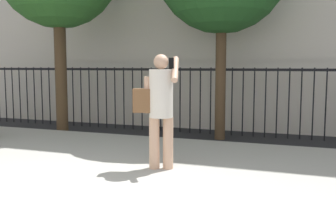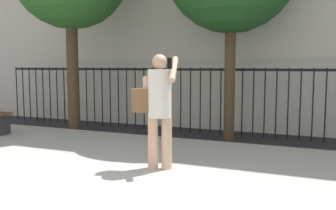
# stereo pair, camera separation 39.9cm
# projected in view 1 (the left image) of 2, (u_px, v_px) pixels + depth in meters

# --- Properties ---
(sidewalk) EXTENTS (28.00, 4.40, 0.15)m
(sidewalk) POSITION_uv_depth(u_px,v_px,m) (131.00, 169.00, 5.68)
(sidewalk) COLOR #9E9B93
(sidewalk) RESTS_ON ground
(iron_fence) EXTENTS (12.03, 0.04, 1.60)m
(iron_fence) POSITION_uv_depth(u_px,v_px,m) (195.00, 91.00, 9.06)
(iron_fence) COLOR black
(iron_fence) RESTS_ON ground
(pedestrian_on_phone) EXTENTS (0.71, 0.51, 1.65)m
(pedestrian_on_phone) POSITION_uv_depth(u_px,v_px,m) (159.00, 103.00, 5.35)
(pedestrian_on_phone) COLOR tan
(pedestrian_on_phone) RESTS_ON sidewalk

